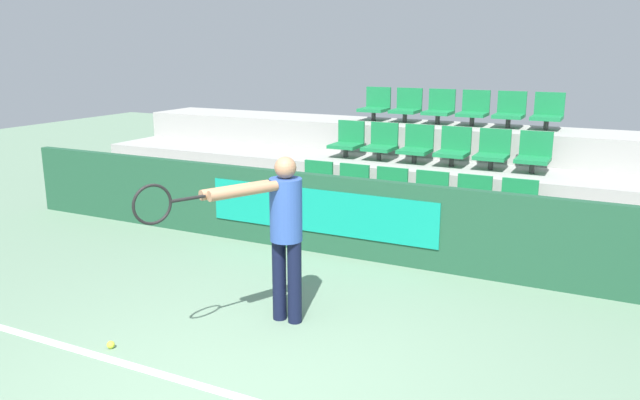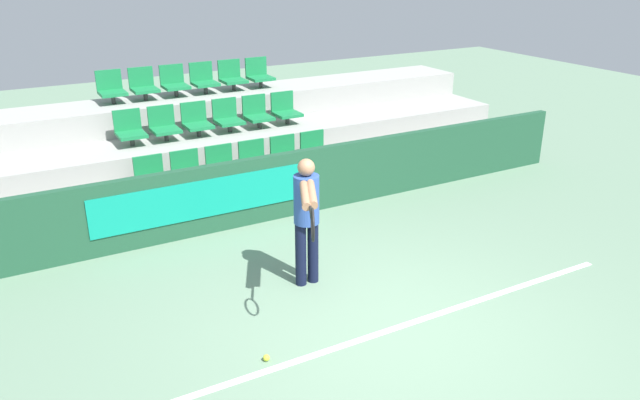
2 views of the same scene
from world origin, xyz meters
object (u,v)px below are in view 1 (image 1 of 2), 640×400
object	(u,v)px
stadium_chair_2	(388,192)
tennis_ball	(111,345)
stadium_chair_0	(314,184)
stadium_chair_11	(534,154)
stadium_chair_3	(429,196)
tennis_player	(278,225)
stadium_chair_9	(453,149)
stadium_chair_17	(548,113)
stadium_chair_12	(375,106)
stadium_chair_15	(474,110)
stadium_chair_5	(517,205)
stadium_chair_13	(407,107)
stadium_chair_4	(471,200)
stadium_chair_8	(416,146)
stadium_chair_16	(510,111)
stadium_chair_1	(350,187)
stadium_chair_6	(348,141)
stadium_chair_7	(381,143)
stadium_chair_10	(493,151)
stadium_chair_14	(439,108)

from	to	relation	value
stadium_chair_2	tennis_ball	bearing A→B (deg)	-105.17
stadium_chair_0	stadium_chair_11	size ratio (longest dim) A/B	1.00
stadium_chair_3	tennis_player	bearing A→B (deg)	-101.31
stadium_chair_9	stadium_chair_17	bearing A→B (deg)	45.69
stadium_chair_12	stadium_chair_15	distance (m)	1.60
stadium_chair_5	stadium_chair_12	world-z (taller)	stadium_chair_12
stadium_chair_0	stadium_chair_13	bearing A→B (deg)	76.29
stadium_chair_2	stadium_chair_11	distance (m)	1.98
stadium_chair_2	stadium_chair_5	bearing A→B (deg)	0.00
stadium_chair_9	stadium_chair_12	bearing A→B (deg)	145.67
stadium_chair_11	stadium_chair_4	bearing A→B (deg)	-116.01
stadium_chair_3	stadium_chair_12	distance (m)	2.84
stadium_chair_8	stadium_chair_4	bearing A→B (deg)	-45.69
stadium_chair_0	stadium_chair_16	xyz separation A→B (m)	(2.13, 2.18, 0.87)
stadium_chair_12	stadium_chair_3	bearing A→B (deg)	-53.79
stadium_chair_1	stadium_chair_5	world-z (taller)	same
stadium_chair_1	stadium_chair_17	distance (m)	3.17
tennis_ball	stadium_chair_6	bearing A→B (deg)	90.30
stadium_chair_0	stadium_chair_4	distance (m)	2.13
stadium_chair_0	stadium_chair_1	bearing A→B (deg)	0.00
tennis_ball	stadium_chair_7	bearing A→B (deg)	84.12
stadium_chair_7	stadium_chair_15	distance (m)	1.59
stadium_chair_10	stadium_chair_3	bearing A→B (deg)	-116.01
stadium_chair_5	stadium_chair_3	bearing A→B (deg)	180.00
stadium_chair_12	stadium_chair_15	size ratio (longest dim) A/B	1.00
stadium_chair_3	stadium_chair_15	distance (m)	2.35
stadium_chair_12	stadium_chair_16	xyz separation A→B (m)	(2.13, 0.00, 0.00)
stadium_chair_3	stadium_chair_5	distance (m)	1.07
stadium_chair_11	stadium_chair_13	world-z (taller)	stadium_chair_13
stadium_chair_14	stadium_chair_16	xyz separation A→B (m)	(1.07, 0.00, 0.00)
tennis_player	tennis_ball	size ratio (longest dim) A/B	23.42
stadium_chair_10	stadium_chair_15	bearing A→B (deg)	116.01
stadium_chair_8	stadium_chair_15	world-z (taller)	stadium_chair_15
stadium_chair_5	stadium_chair_10	xyz separation A→B (m)	(-0.53, 1.09, 0.44)
stadium_chair_10	stadium_chair_17	distance (m)	1.29
stadium_chair_3	stadium_chair_6	world-z (taller)	stadium_chair_6
stadium_chair_6	stadium_chair_8	bearing A→B (deg)	0.00
stadium_chair_10	stadium_chair_4	bearing A→B (deg)	-90.00
stadium_chair_5	stadium_chair_12	xyz separation A→B (m)	(-2.66, 2.18, 0.87)
stadium_chair_2	stadium_chair_3	size ratio (longest dim) A/B	1.00
stadium_chair_3	stadium_chair_11	bearing A→B (deg)	45.69
stadium_chair_3	stadium_chair_4	xyz separation A→B (m)	(0.53, 0.00, 0.00)
stadium_chair_7	stadium_chair_16	xyz separation A→B (m)	(1.60, 1.09, 0.44)
stadium_chair_17	tennis_player	distance (m)	5.23
stadium_chair_3	stadium_chair_11	distance (m)	1.59
stadium_chair_9	stadium_chair_17	world-z (taller)	stadium_chair_17
stadium_chair_7	stadium_chair_8	distance (m)	0.53
stadium_chair_1	stadium_chair_6	world-z (taller)	stadium_chair_6
stadium_chair_11	stadium_chair_12	bearing A→B (deg)	157.72
stadium_chair_6	stadium_chair_16	xyz separation A→B (m)	(2.13, 1.09, 0.44)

